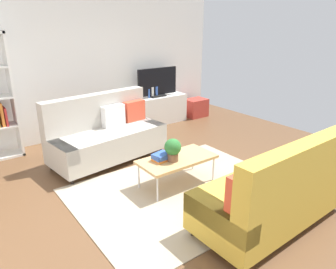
{
  "coord_description": "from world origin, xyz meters",
  "views": [
    {
      "loc": [
        -2.35,
        -3.3,
        2.23
      ],
      "look_at": [
        0.26,
        0.23,
        0.65
      ],
      "focal_mm": 33.5,
      "sensor_mm": 36.0,
      "label": 1
    }
  ],
  "objects_px": {
    "vase_0": "(134,95)",
    "bottle_1": "(152,92)",
    "coffee_table": "(177,160)",
    "tv_console": "(157,110)",
    "bottle_2": "(157,92)",
    "table_book_0": "(162,159)",
    "potted_plant": "(173,149)",
    "vase_1": "(140,94)",
    "tv": "(157,83)",
    "couch_beige": "(107,134)",
    "storage_trunk": "(196,108)",
    "bottle_0": "(149,94)",
    "couch_green": "(276,191)"
  },
  "relations": [
    {
      "from": "couch_green",
      "to": "bottle_1",
      "type": "xyz_separation_m",
      "value": [
        1.01,
        3.96,
        0.31
      ]
    },
    {
      "from": "tv_console",
      "to": "storage_trunk",
      "type": "bearing_deg",
      "value": -5.19
    },
    {
      "from": "couch_green",
      "to": "vase_1",
      "type": "relative_size",
      "value": 9.98
    },
    {
      "from": "table_book_0",
      "to": "vase_0",
      "type": "bearing_deg",
      "value": 67.05
    },
    {
      "from": "vase_0",
      "to": "vase_1",
      "type": "relative_size",
      "value": 0.92
    },
    {
      "from": "coffee_table",
      "to": "vase_0",
      "type": "xyz_separation_m",
      "value": [
        0.87,
        2.63,
        0.34
      ]
    },
    {
      "from": "couch_beige",
      "to": "bottle_0",
      "type": "xyz_separation_m",
      "value": [
        1.59,
        1.12,
        0.29
      ]
    },
    {
      "from": "vase_0",
      "to": "vase_1",
      "type": "bearing_deg",
      "value": 0.0
    },
    {
      "from": "couch_beige",
      "to": "bottle_1",
      "type": "height_order",
      "value": "couch_beige"
    },
    {
      "from": "vase_1",
      "to": "bottle_0",
      "type": "height_order",
      "value": "bottle_0"
    },
    {
      "from": "couch_beige",
      "to": "vase_0",
      "type": "xyz_separation_m",
      "value": [
        1.26,
        1.21,
        0.28
      ]
    },
    {
      "from": "vase_1",
      "to": "bottle_1",
      "type": "height_order",
      "value": "bottle_1"
    },
    {
      "from": "tv",
      "to": "vase_1",
      "type": "bearing_deg",
      "value": 170.71
    },
    {
      "from": "tv",
      "to": "storage_trunk",
      "type": "height_order",
      "value": "tv"
    },
    {
      "from": "storage_trunk",
      "to": "bottle_2",
      "type": "distance_m",
      "value": 1.26
    },
    {
      "from": "coffee_table",
      "to": "bottle_0",
      "type": "distance_m",
      "value": 2.83
    },
    {
      "from": "couch_green",
      "to": "vase_1",
      "type": "distance_m",
      "value": 4.13
    },
    {
      "from": "bottle_1",
      "to": "table_book_0",
      "type": "bearing_deg",
      "value": -121.49
    },
    {
      "from": "coffee_table",
      "to": "table_book_0",
      "type": "relative_size",
      "value": 4.58
    },
    {
      "from": "tv",
      "to": "bottle_1",
      "type": "bearing_deg",
      "value": -172.39
    },
    {
      "from": "tv",
      "to": "vase_1",
      "type": "height_order",
      "value": "tv"
    },
    {
      "from": "coffee_table",
      "to": "vase_1",
      "type": "bearing_deg",
      "value": 68.86
    },
    {
      "from": "storage_trunk",
      "to": "vase_1",
      "type": "xyz_separation_m",
      "value": [
        -1.53,
        0.15,
        0.52
      ]
    },
    {
      "from": "vase_0",
      "to": "bottle_1",
      "type": "distance_m",
      "value": 0.44
    },
    {
      "from": "tv_console",
      "to": "tv",
      "type": "height_order",
      "value": "tv"
    },
    {
      "from": "potted_plant",
      "to": "bottle_0",
      "type": "height_order",
      "value": "bottle_0"
    },
    {
      "from": "storage_trunk",
      "to": "table_book_0",
      "type": "xyz_separation_m",
      "value": [
        -2.77,
        -2.42,
        0.22
      ]
    },
    {
      "from": "tv_console",
      "to": "bottle_2",
      "type": "distance_m",
      "value": 0.44
    },
    {
      "from": "tv",
      "to": "table_book_0",
      "type": "distance_m",
      "value": 3.05
    },
    {
      "from": "potted_plant",
      "to": "vase_1",
      "type": "height_order",
      "value": "vase_1"
    },
    {
      "from": "couch_beige",
      "to": "vase_0",
      "type": "distance_m",
      "value": 1.77
    },
    {
      "from": "potted_plant",
      "to": "vase_1",
      "type": "relative_size",
      "value": 1.68
    },
    {
      "from": "bottle_1",
      "to": "potted_plant",
      "type": "bearing_deg",
      "value": -118.54
    },
    {
      "from": "bottle_0",
      "to": "tv_console",
      "type": "bearing_deg",
      "value": 9.27
    },
    {
      "from": "tv_console",
      "to": "vase_0",
      "type": "distance_m",
      "value": 0.71
    },
    {
      "from": "tv",
      "to": "vase_1",
      "type": "xyz_separation_m",
      "value": [
        -0.43,
        0.07,
        -0.22
      ]
    },
    {
      "from": "vase_0",
      "to": "couch_beige",
      "type": "bearing_deg",
      "value": -136.13
    },
    {
      "from": "bottle_0",
      "to": "bottle_2",
      "type": "bearing_deg",
      "value": 0.0
    },
    {
      "from": "couch_beige",
      "to": "storage_trunk",
      "type": "height_order",
      "value": "couch_beige"
    },
    {
      "from": "coffee_table",
      "to": "vase_0",
      "type": "relative_size",
      "value": 6.21
    },
    {
      "from": "tv_console",
      "to": "table_book_0",
      "type": "height_order",
      "value": "tv_console"
    },
    {
      "from": "tv",
      "to": "bottle_1",
      "type": "relative_size",
      "value": 4.3
    },
    {
      "from": "coffee_table",
      "to": "vase_1",
      "type": "height_order",
      "value": "vase_1"
    },
    {
      "from": "table_book_0",
      "to": "bottle_1",
      "type": "xyz_separation_m",
      "value": [
        1.52,
        2.48,
        0.32
      ]
    },
    {
      "from": "tv_console",
      "to": "vase_0",
      "type": "relative_size",
      "value": 7.91
    },
    {
      "from": "potted_plant",
      "to": "table_book_0",
      "type": "xyz_separation_m",
      "value": [
        -0.12,
        0.1,
        -0.16
      ]
    },
    {
      "from": "storage_trunk",
      "to": "vase_0",
      "type": "height_order",
      "value": "vase_0"
    },
    {
      "from": "storage_trunk",
      "to": "potted_plant",
      "type": "relative_size",
      "value": 1.62
    },
    {
      "from": "bottle_2",
      "to": "coffee_table",
      "type": "bearing_deg",
      "value": -118.93
    },
    {
      "from": "vase_0",
      "to": "bottle_2",
      "type": "xyz_separation_m",
      "value": [
        0.54,
        -0.09,
        0.03
      ]
    }
  ]
}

